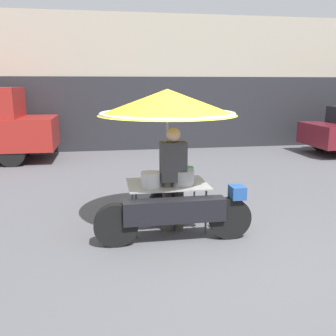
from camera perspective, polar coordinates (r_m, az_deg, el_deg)
The scene contains 4 objects.
ground_plane at distance 5.16m, azimuth 6.16°, elevation -12.29°, with size 36.00×36.00×0.00m, color #56565B.
shopfront_building at distance 13.53m, azimuth -4.19°, elevation 12.68°, with size 28.00×2.06×4.37m.
vendor_motorcycle_cart at distance 5.45m, azimuth 0.07°, elevation 7.28°, with size 2.22×2.03×2.10m.
vendor_person at distance 5.50m, azimuth 0.80°, elevation -0.99°, with size 0.38×0.22×1.56m.
Camera 1 is at (-1.31, -4.49, 2.18)m, focal length 40.00 mm.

